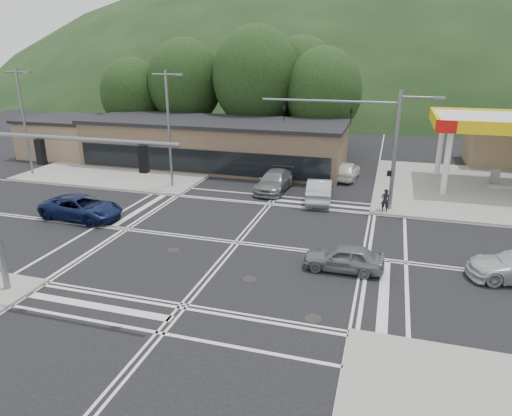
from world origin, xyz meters
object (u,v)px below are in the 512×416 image
(car_queue_b, at_px, (347,171))
(pedestrian, at_px, (385,200))
(car_queue_a, at_px, (319,190))
(car_blue_west, at_px, (81,208))
(car_northbound, at_px, (275,181))
(car_grey_center, at_px, (344,258))

(car_queue_b, height_order, pedestrian, pedestrian)
(car_queue_a, bearing_deg, pedestrian, 155.73)
(car_blue_west, distance_m, car_northbound, 14.20)
(car_queue_a, bearing_deg, car_blue_west, 23.52)
(car_grey_center, bearing_deg, car_blue_west, -99.05)
(car_grey_center, distance_m, car_queue_a, 11.13)
(car_queue_a, xyz_separation_m, car_northbound, (-3.75, 1.54, -0.05))
(car_blue_west, bearing_deg, car_queue_a, -56.55)
(car_blue_west, relative_size, car_queue_a, 1.09)
(car_queue_a, distance_m, car_northbound, 4.05)
(car_grey_center, relative_size, car_queue_a, 0.79)
(car_grey_center, bearing_deg, pedestrian, 169.21)
(car_blue_west, xyz_separation_m, pedestrian, (18.78, 6.62, 0.18))
(car_queue_a, bearing_deg, car_northbound, -28.69)
(car_grey_center, xyz_separation_m, car_queue_a, (-2.92, 10.74, 0.15))
(car_northbound, relative_size, pedestrian, 3.38)
(car_grey_center, height_order, car_queue_b, car_queue_b)
(car_queue_b, distance_m, pedestrian, 8.74)
(car_grey_center, bearing_deg, car_queue_b, -175.01)
(car_grey_center, bearing_deg, car_northbound, -151.82)
(car_blue_west, xyz_separation_m, car_queue_b, (15.47, 14.70, -0.01))
(car_grey_center, distance_m, pedestrian, 9.40)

